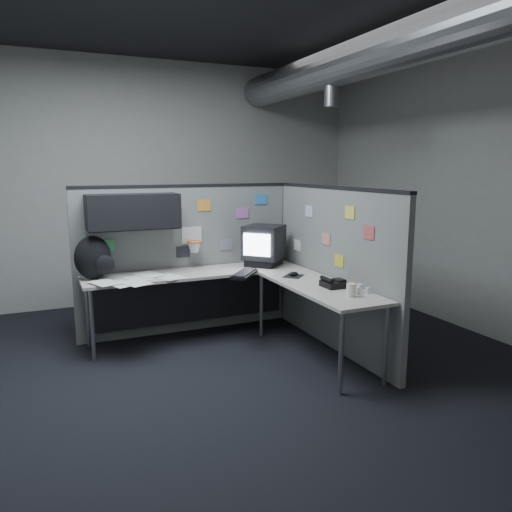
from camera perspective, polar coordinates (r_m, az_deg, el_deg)
name	(u,v)px	position (r m, az deg, el deg)	size (l,w,h in m)	color
room	(297,134)	(4.51, 4.70, 13.69)	(5.62, 5.62, 3.22)	black
partition_back	(174,244)	(5.42, -9.33, 1.33)	(2.44, 0.42, 1.63)	slate
partition_right	(333,268)	(5.06, 8.76, -1.32)	(0.07, 2.23, 1.63)	slate
desk	(227,286)	(5.11, -3.35, -3.46)	(2.31, 2.11, 0.73)	beige
monitor	(264,245)	(5.54, 0.90, 1.28)	(0.55, 0.55, 0.45)	black
keyboard	(244,274)	(5.04, -1.35, -2.05)	(0.41, 0.45, 0.04)	black
mouse	(294,275)	(5.03, 4.31, -2.15)	(0.27, 0.27, 0.05)	black
phone	(333,283)	(4.62, 8.80, -3.10)	(0.19, 0.21, 0.10)	black
bottles	(358,289)	(4.46, 11.62, -3.67)	(0.13, 0.16, 0.08)	silver
cup	(351,290)	(4.31, 10.82, -3.84)	(0.08, 0.08, 0.11)	white
papers	(137,280)	(4.96, -13.44, -2.66)	(0.94, 0.69, 0.02)	white
backpack	(94,258)	(5.10, -18.03, -0.25)	(0.42, 0.38, 0.43)	black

